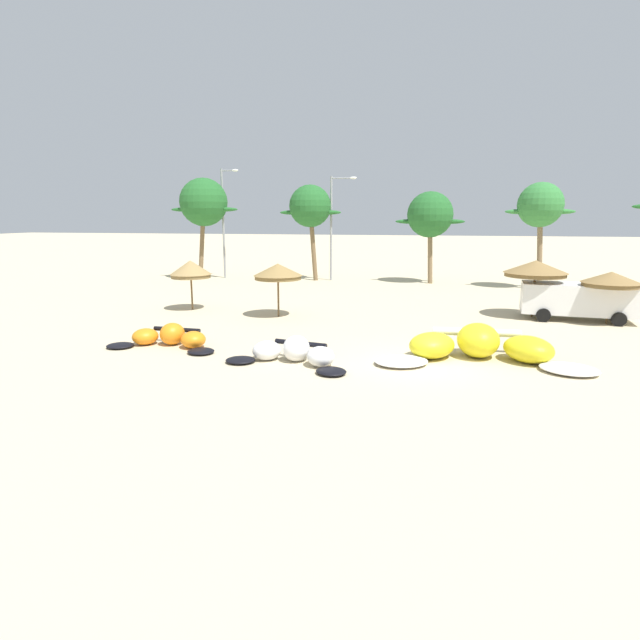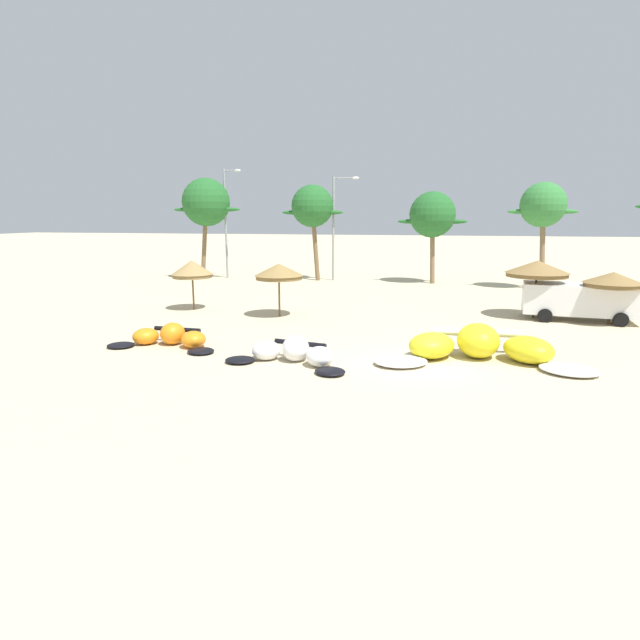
% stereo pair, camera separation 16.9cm
% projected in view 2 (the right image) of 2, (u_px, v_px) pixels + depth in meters
% --- Properties ---
extents(ground_plane, '(260.00, 260.00, 0.00)m').
position_uv_depth(ground_plane, '(421.00, 363.00, 18.27)').
color(ground_plane, beige).
extents(kite_far_left, '(4.87, 2.26, 0.90)m').
position_uv_depth(kite_far_left, '(169.00, 337.00, 20.69)').
color(kite_far_left, black).
rests_on(kite_far_left, ground).
extents(kite_left, '(4.75, 2.63, 0.94)m').
position_uv_depth(kite_left, '(293.00, 353.00, 18.28)').
color(kite_left, black).
rests_on(kite_left, ground).
extents(kite_left_of_center, '(7.88, 3.73, 1.26)m').
position_uv_depth(kite_left_of_center, '(479.00, 347.00, 18.62)').
color(kite_left_of_center, white).
rests_on(kite_left_of_center, ground).
extents(beach_umbrella_near_van, '(2.27, 2.27, 2.77)m').
position_uv_depth(beach_umbrella_near_van, '(192.00, 269.00, 28.42)').
color(beach_umbrella_near_van, brown).
rests_on(beach_umbrella_near_van, ground).
extents(beach_umbrella_middle, '(2.53, 2.53, 2.78)m').
position_uv_depth(beach_umbrella_middle, '(279.00, 271.00, 26.40)').
color(beach_umbrella_middle, brown).
rests_on(beach_umbrella_middle, ground).
extents(beach_umbrella_near_palms, '(3.16, 3.16, 2.95)m').
position_uv_depth(beach_umbrella_near_palms, '(537.00, 269.00, 26.12)').
color(beach_umbrella_near_palms, brown).
rests_on(beach_umbrella_near_palms, ground).
extents(beach_umbrella_outermost, '(2.69, 2.69, 2.56)m').
position_uv_depth(beach_umbrella_outermost, '(613.00, 279.00, 24.44)').
color(beach_umbrella_outermost, brown).
rests_on(beach_umbrella_outermost, ground).
extents(parked_van, '(5.54, 2.66, 1.84)m').
position_uv_depth(parked_van, '(578.00, 299.00, 25.63)').
color(parked_van, white).
rests_on(parked_van, ground).
extents(palm_leftmost, '(5.84, 3.89, 8.25)m').
position_uv_depth(palm_leftmost, '(206.00, 203.00, 41.80)').
color(palm_leftmost, brown).
rests_on(palm_leftmost, ground).
extents(palm_left, '(5.06, 3.37, 7.67)m').
position_uv_depth(palm_left, '(312.00, 207.00, 41.12)').
color(palm_left, brown).
rests_on(palm_left, ground).
extents(palm_left_of_gap, '(5.25, 3.50, 7.06)m').
position_uv_depth(palm_left_of_gap, '(432.00, 215.00, 39.19)').
color(palm_left_of_gap, '#7F6647').
rests_on(palm_left_of_gap, ground).
extents(palm_center_left, '(4.68, 3.12, 7.52)m').
position_uv_depth(palm_center_left, '(543.00, 206.00, 35.67)').
color(palm_center_left, '#7F6647').
rests_on(palm_center_left, ground).
extents(lamppost_west, '(1.57, 0.24, 9.02)m').
position_uv_depth(lamppost_west, '(227.00, 218.00, 42.95)').
color(lamppost_west, gray).
rests_on(lamppost_west, ground).
extents(lamppost_west_center, '(2.13, 0.24, 8.29)m').
position_uv_depth(lamppost_west_center, '(336.00, 222.00, 41.23)').
color(lamppost_west_center, gray).
rests_on(lamppost_west_center, ground).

